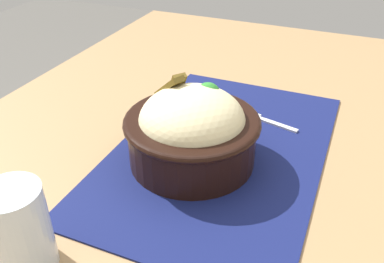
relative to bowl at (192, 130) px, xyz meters
The scene contains 5 objects.
table 0.14m from the bowl, 32.21° to the right, with size 1.28×0.86×0.77m.
placemat 0.07m from the bowl, 35.55° to the right, with size 0.48×0.30×0.00m, color #11194C.
bowl is the anchor object (origin of this frame).
fork 0.17m from the bowl, 22.69° to the right, with size 0.04×0.12×0.00m.
drinking_glass 0.26m from the bowl, 159.49° to the left, with size 0.06×0.06×0.10m.
Camera 1 is at (-0.49, -0.17, 1.14)m, focal length 39.07 mm.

